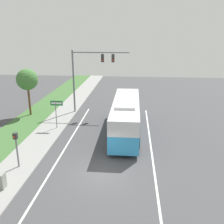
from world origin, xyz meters
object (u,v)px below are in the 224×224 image
utility_cabinet (0,181)px  pedestrian_signal (16,144)px  signal_gantry (89,69)px  street_sign (56,109)px  bus (126,114)px

utility_cabinet → pedestrian_signal: bearing=90.5°
signal_gantry → street_sign: bearing=-112.9°
bus → utility_cabinet: bus is taller
street_sign → utility_cabinet: street_sign is taller
street_sign → utility_cabinet: 10.42m
signal_gantry → street_sign: 6.82m
street_sign → utility_cabinet: bearing=-92.6°
bus → pedestrian_signal: bus is taller
pedestrian_signal → street_sign: (0.50, 7.71, 0.23)m
pedestrian_signal → utility_cabinet: 2.88m
street_sign → signal_gantry: bearing=67.1°
bus → street_sign: (-6.87, 0.29, 0.28)m
signal_gantry → pedestrian_signal: (-2.85, -13.28, -3.38)m
bus → street_sign: 6.88m
bus → utility_cabinet: bearing=-126.3°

